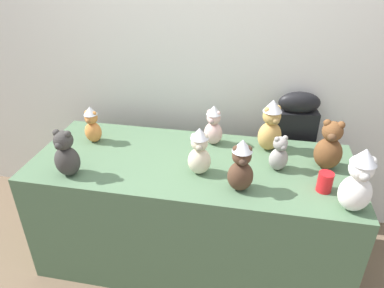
{
  "coord_description": "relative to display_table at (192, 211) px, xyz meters",
  "views": [
    {
      "loc": [
        0.35,
        -1.54,
        1.92
      ],
      "look_at": [
        0.0,
        0.25,
        0.89
      ],
      "focal_mm": 33.18,
      "sensor_mm": 36.0,
      "label": 1
    }
  ],
  "objects": [
    {
      "name": "ground_plane",
      "position": [
        0.0,
        -0.25,
        -0.39
      ],
      "size": [
        10.0,
        10.0,
        0.0
      ],
      "primitive_type": "plane",
      "color": "brown"
    },
    {
      "name": "wall_back",
      "position": [
        0.0,
        0.64,
        0.91
      ],
      "size": [
        7.0,
        0.08,
        2.6
      ],
      "primitive_type": "cube",
      "color": "silver",
      "rests_on": "ground_plane"
    },
    {
      "name": "display_table",
      "position": [
        0.0,
        0.0,
        0.0
      ],
      "size": [
        1.94,
        0.78,
        0.77
      ],
      "primitive_type": "cube",
      "color": "#4C6B4C",
      "rests_on": "ground_plane"
    },
    {
      "name": "instrument_case",
      "position": [
        0.63,
        0.52,
        0.15
      ],
      "size": [
        0.29,
        0.16,
        1.07
      ],
      "rotation": [
        0.0,
        0.0,
        0.13
      ],
      "color": "black",
      "rests_on": "ground_plane"
    },
    {
      "name": "teddy_bear_ash",
      "position": [
        0.5,
        0.01,
        0.49
      ],
      "size": [
        0.14,
        0.14,
        0.22
      ],
      "rotation": [
        0.0,
        0.0,
        0.48
      ],
      "color": "gray",
      "rests_on": "display_table"
    },
    {
      "name": "teddy_bear_cocoa",
      "position": [
        0.3,
        -0.23,
        0.53
      ],
      "size": [
        0.16,
        0.14,
        0.3
      ],
      "rotation": [
        0.0,
        0.0,
        0.19
      ],
      "color": "#4C3323",
      "rests_on": "display_table"
    },
    {
      "name": "teddy_bear_honey",
      "position": [
        0.45,
        0.24,
        0.55
      ],
      "size": [
        0.2,
        0.19,
        0.34
      ],
      "rotation": [
        0.0,
        0.0,
        0.56
      ],
      "color": "tan",
      "rests_on": "display_table"
    },
    {
      "name": "teddy_bear_cream",
      "position": [
        0.06,
        -0.11,
        0.53
      ],
      "size": [
        0.15,
        0.13,
        0.29
      ],
      "rotation": [
        0.0,
        0.0,
        0.16
      ],
      "color": "beige",
      "rests_on": "display_table"
    },
    {
      "name": "teddy_bear_charcoal",
      "position": [
        -0.66,
        -0.27,
        0.52
      ],
      "size": [
        0.15,
        0.13,
        0.28
      ],
      "rotation": [
        0.0,
        0.0,
        -0.05
      ],
      "color": "#383533",
      "rests_on": "display_table"
    },
    {
      "name": "teddy_bear_snow",
      "position": [
        0.86,
        -0.28,
        0.56
      ],
      "size": [
        0.17,
        0.15,
        0.35
      ],
      "rotation": [
        0.0,
        0.0,
        0.1
      ],
      "color": "white",
      "rests_on": "display_table"
    },
    {
      "name": "teddy_bear_chestnut",
      "position": [
        0.78,
        0.08,
        0.53
      ],
      "size": [
        0.18,
        0.16,
        0.31
      ],
      "rotation": [
        0.0,
        0.0,
        -0.17
      ],
      "color": "brown",
      "rests_on": "display_table"
    },
    {
      "name": "teddy_bear_ginger",
      "position": [
        -0.69,
        0.12,
        0.51
      ],
      "size": [
        0.12,
        0.11,
        0.25
      ],
      "rotation": [
        0.0,
        0.0,
        -0.11
      ],
      "color": "#D17F3D",
      "rests_on": "display_table"
    },
    {
      "name": "teddy_bear_blush",
      "position": [
        0.09,
        0.24,
        0.52
      ],
      "size": [
        0.14,
        0.13,
        0.27
      ],
      "rotation": [
        0.0,
        0.0,
        -0.23
      ],
      "color": "beige",
      "rests_on": "display_table"
    },
    {
      "name": "party_cup_red",
      "position": [
        0.74,
        -0.15,
        0.44
      ],
      "size": [
        0.08,
        0.08,
        0.11
      ],
      "primitive_type": "cylinder",
      "color": "red",
      "rests_on": "display_table"
    }
  ]
}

